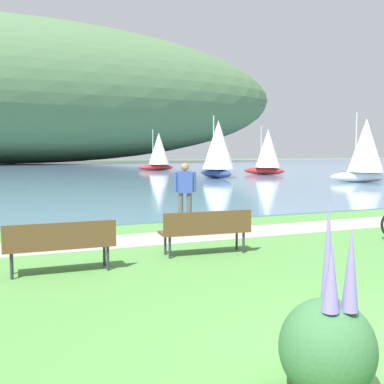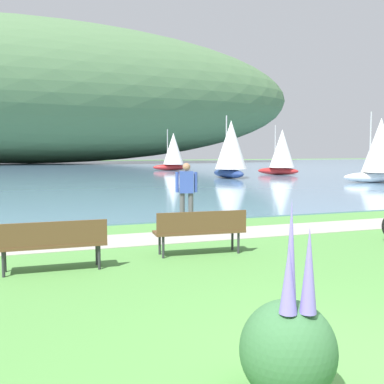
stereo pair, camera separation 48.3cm
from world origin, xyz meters
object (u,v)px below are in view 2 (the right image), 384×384
at_px(park_bench_near_camera, 52,241).
at_px(sailboat_toward_hillside, 380,149).
at_px(sailboat_nearest_to_shore, 231,149).
at_px(person_at_shoreline, 186,189).
at_px(sailboat_far_off, 173,151).
at_px(park_bench_further_along, 200,229).
at_px(sailboat_mid_bay, 281,151).

distance_m(park_bench_near_camera, sailboat_toward_hillside, 25.62).
bearing_deg(sailboat_toward_hillside, sailboat_nearest_to_shore, 133.40).
bearing_deg(sailboat_toward_hillside, person_at_shoreline, -145.96).
height_order(park_bench_near_camera, sailboat_far_off, sailboat_far_off).
bearing_deg(park_bench_further_along, sailboat_mid_bay, 56.42).
bearing_deg(sailboat_far_off, sailboat_nearest_to_shore, -90.33).
bearing_deg(sailboat_mid_bay, person_at_shoreline, -126.15).
relative_size(sailboat_nearest_to_shore, sailboat_far_off, 1.09).
xyz_separation_m(park_bench_near_camera, sailboat_nearest_to_shore, (13.54, 22.64, 1.70)).
bearing_deg(sailboat_far_off, sailboat_mid_bay, -62.92).
height_order(sailboat_mid_bay, sailboat_toward_hillside, sailboat_toward_hillside).
relative_size(sailboat_mid_bay, sailboat_far_off, 0.99).
bearing_deg(person_at_shoreline, sailboat_mid_bay, 53.85).
bearing_deg(sailboat_far_off, person_at_shoreline, -106.54).
height_order(park_bench_near_camera, sailboat_mid_bay, sailboat_mid_bay).
bearing_deg(sailboat_far_off, sailboat_toward_hillside, -72.60).
xyz_separation_m(sailboat_toward_hillside, sailboat_far_off, (-6.89, 21.98, -0.10)).
distance_m(park_bench_further_along, sailboat_toward_hillside, 23.22).
xyz_separation_m(park_bench_further_along, sailboat_toward_hillside, (17.72, 14.92, 1.62)).
distance_m(park_bench_near_camera, sailboat_nearest_to_shore, 26.44).
relative_size(sailboat_nearest_to_shore, sailboat_toward_hillside, 1.04).
xyz_separation_m(sailboat_nearest_to_shore, sailboat_toward_hillside, (6.97, -7.37, -0.08)).
bearing_deg(sailboat_nearest_to_shore, sailboat_far_off, 89.67).
bearing_deg(sailboat_nearest_to_shore, sailboat_toward_hillside, -46.60).
distance_m(sailboat_nearest_to_shore, sailboat_mid_bay, 6.73).
relative_size(park_bench_near_camera, sailboat_toward_hillside, 0.41).
height_order(park_bench_further_along, person_at_shoreline, person_at_shoreline).
distance_m(sailboat_toward_hillside, sailboat_far_off, 23.03).
relative_size(person_at_shoreline, sailboat_toward_hillside, 0.38).
relative_size(park_bench_near_camera, sailboat_nearest_to_shore, 0.39).
distance_m(sailboat_nearest_to_shore, sailboat_toward_hillside, 10.14).
distance_m(sailboat_mid_bay, sailboat_toward_hillside, 10.39).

